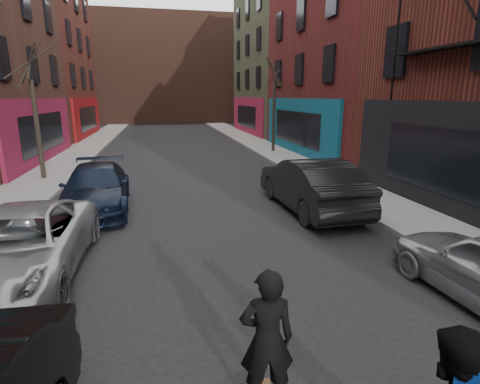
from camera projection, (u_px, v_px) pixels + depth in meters
name	position (u px, v px, depth m)	size (l,w,h in m)	color
sidewalk_left	(90.00, 145.00, 27.94)	(2.50, 84.00, 0.13)	gray
sidewalk_right	(252.00, 141.00, 30.45)	(2.50, 84.00, 0.13)	gray
building_far	(165.00, 71.00, 52.10)	(40.00, 10.00, 14.00)	#47281E
tree_left_far	(34.00, 102.00, 15.75)	(2.00, 2.00, 6.50)	black
tree_right_far	(274.00, 98.00, 23.90)	(2.00, 2.00, 6.80)	black
parked_left_far	(19.00, 246.00, 7.50)	(2.37, 5.14, 1.43)	#9B9EA3
parked_left_end	(96.00, 188.00, 12.20)	(2.03, 4.98, 1.45)	black
parked_right_end	(310.00, 184.00, 12.16)	(1.82, 5.21, 1.72)	black
skateboarder	(267.00, 340.00, 4.23)	(0.63, 0.41, 1.73)	black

